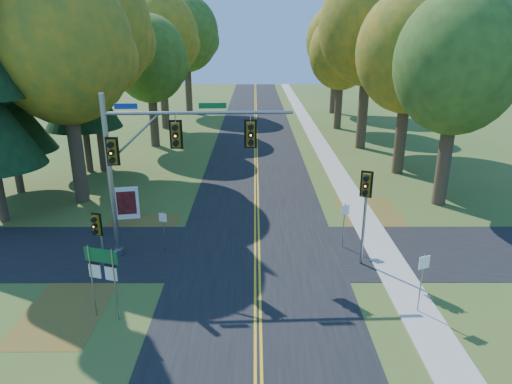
{
  "coord_description": "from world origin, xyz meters",
  "views": [
    {
      "loc": [
        -0.11,
        -18.28,
        10.19
      ],
      "look_at": [
        -0.06,
        1.76,
        3.2
      ],
      "focal_mm": 32.0,
      "sensor_mm": 36.0,
      "label": 1
    }
  ],
  "objects_px": {
    "traffic_mast": "(155,155)",
    "info_kiosk": "(127,203)",
    "route_sign_cluster": "(102,269)",
    "east_signal_pole": "(366,195)"
  },
  "relations": [
    {
      "from": "traffic_mast",
      "to": "info_kiosk",
      "type": "distance_m",
      "value": 6.74
    },
    {
      "from": "traffic_mast",
      "to": "info_kiosk",
      "type": "xyz_separation_m",
      "value": [
        -2.87,
        4.57,
        -4.04
      ]
    },
    {
      "from": "traffic_mast",
      "to": "route_sign_cluster",
      "type": "bearing_deg",
      "value": -104.01
    },
    {
      "from": "info_kiosk",
      "to": "route_sign_cluster",
      "type": "bearing_deg",
      "value": -88.95
    },
    {
      "from": "east_signal_pole",
      "to": "route_sign_cluster",
      "type": "bearing_deg",
      "value": -136.57
    },
    {
      "from": "east_signal_pole",
      "to": "info_kiosk",
      "type": "distance_m",
      "value": 13.74
    },
    {
      "from": "traffic_mast",
      "to": "east_signal_pole",
      "type": "xyz_separation_m",
      "value": [
        9.38,
        -1.12,
        -1.52
      ]
    },
    {
      "from": "east_signal_pole",
      "to": "route_sign_cluster",
      "type": "height_order",
      "value": "east_signal_pole"
    },
    {
      "from": "traffic_mast",
      "to": "east_signal_pole",
      "type": "distance_m",
      "value": 9.57
    },
    {
      "from": "route_sign_cluster",
      "to": "info_kiosk",
      "type": "relative_size",
      "value": 1.54
    }
  ]
}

